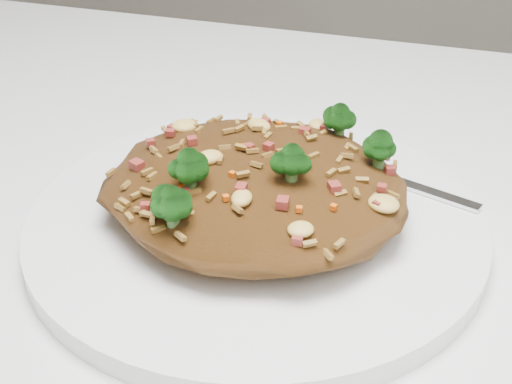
% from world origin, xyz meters
% --- Properties ---
extents(plate, '(0.28, 0.28, 0.01)m').
position_xyz_m(plate, '(-0.09, 0.03, 0.76)').
color(plate, white).
rests_on(plate, dining_table).
extents(fried_rice, '(0.18, 0.17, 0.06)m').
position_xyz_m(fried_rice, '(-0.09, 0.03, 0.79)').
color(fried_rice, brown).
rests_on(fried_rice, plate).
extents(fork, '(0.16, 0.07, 0.00)m').
position_xyz_m(fork, '(-0.03, 0.10, 0.77)').
color(fork, silver).
rests_on(fork, plate).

